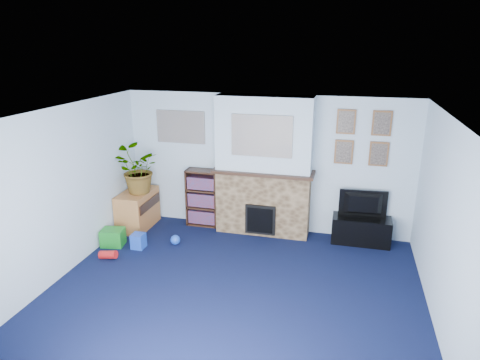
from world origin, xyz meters
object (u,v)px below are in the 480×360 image
(sideboard, at_px, (138,209))
(tv_stand, at_px, (361,230))
(television, at_px, (363,205))
(bookshelf, at_px, (203,199))

(sideboard, bearing_deg, tv_stand, 4.58)
(television, bearing_deg, sideboard, 1.12)
(bookshelf, xyz_separation_m, sideboard, (-1.11, -0.39, -0.15))
(television, height_order, sideboard, television)
(tv_stand, relative_size, bookshelf, 0.91)
(television, distance_m, sideboard, 3.94)
(television, distance_m, bookshelf, 2.81)
(tv_stand, xyz_separation_m, television, (0.00, 0.02, 0.45))
(tv_stand, xyz_separation_m, bookshelf, (-2.80, 0.08, 0.28))
(bookshelf, bearing_deg, television, -1.15)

